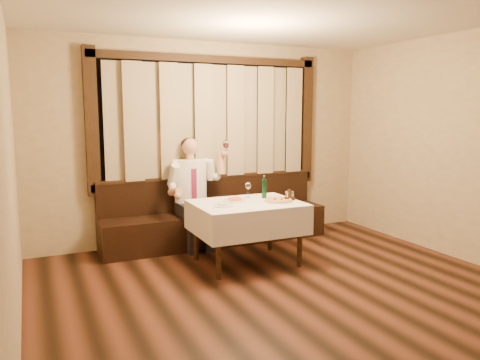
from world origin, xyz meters
name	(u,v)px	position (x,y,z in m)	size (l,w,h in m)	color
room	(277,144)	(0.00, 0.97, 1.50)	(5.01, 6.01, 2.81)	black
banquette	(216,221)	(0.00, 2.72, 0.31)	(3.20, 0.61, 0.94)	black
dining_table	(247,211)	(0.00, 1.70, 0.65)	(1.27, 0.97, 0.76)	black
pizza	(278,200)	(0.36, 1.59, 0.77)	(0.35, 0.35, 0.04)	white
pasta_red	(235,198)	(-0.11, 1.82, 0.80)	(0.28, 0.28, 0.10)	white
pasta_cream	(224,203)	(-0.33, 1.62, 0.79)	(0.24, 0.24, 0.08)	white
green_bottle	(264,188)	(0.32, 1.86, 0.88)	(0.06, 0.06, 0.29)	#0F4927
table_wine_glass	(248,186)	(0.14, 1.96, 0.90)	(0.08, 0.08, 0.20)	white
cruet_caddy	(289,196)	(0.53, 1.60, 0.80)	(0.13, 0.08, 0.13)	black
seated_man	(193,185)	(-0.36, 2.63, 0.86)	(0.84, 0.62, 1.49)	black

